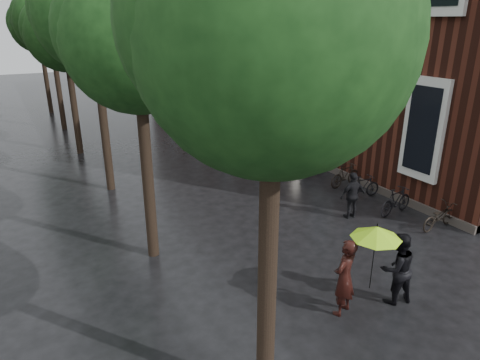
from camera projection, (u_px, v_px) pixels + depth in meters
ground at (449, 353)px, 9.02m from camera, size 120.00×120.00×0.00m
brick_building at (301, 30)px, 27.60m from camera, size 10.20×33.20×12.00m
street_trees at (76, 27)px, 17.92m from camera, size 4.33×34.03×8.91m
person_burgundy at (344, 277)px, 9.95m from camera, size 0.82×0.67×1.94m
person_black at (397, 268)px, 10.39m from camera, size 1.04×0.89×1.86m
lime_umbrella at (376, 232)px, 9.70m from camera, size 1.17×1.17×1.72m
pedestrian_walking at (353, 195)px, 14.94m from camera, size 1.03×0.52×1.69m
parked_bicycles at (294, 156)px, 20.61m from camera, size 2.13×15.54×1.01m
ad_lightbox at (299, 141)px, 21.21m from camera, size 0.29×1.27×1.92m
lamp_post at (268, 124)px, 17.14m from camera, size 0.23×0.23×4.41m
cycle_sign at (100, 118)px, 22.52m from camera, size 0.14×0.49×2.68m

